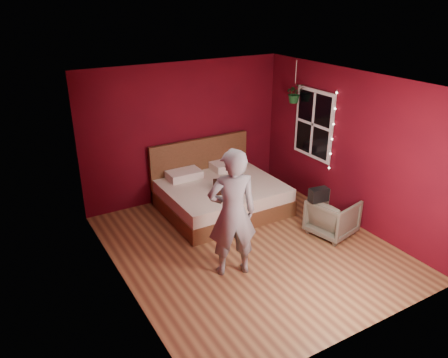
% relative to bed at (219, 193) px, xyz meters
% --- Properties ---
extents(floor, '(4.50, 4.50, 0.00)m').
position_rel_bed_xyz_m(floor, '(-0.26, -1.41, -0.30)').
color(floor, olive).
rests_on(floor, ground).
extents(room_walls, '(4.04, 4.54, 2.62)m').
position_rel_bed_xyz_m(room_walls, '(-0.26, -1.41, 1.38)').
color(room_walls, '#610A15').
rests_on(room_walls, ground).
extents(window, '(0.05, 0.97, 1.27)m').
position_rel_bed_xyz_m(window, '(1.70, -0.51, 1.20)').
color(window, white).
rests_on(window, room_walls).
extents(fairy_lights, '(0.04, 0.04, 1.45)m').
position_rel_bed_xyz_m(fairy_lights, '(1.68, -1.04, 1.20)').
color(fairy_lights, silver).
rests_on(fairy_lights, room_walls).
extents(bed, '(2.08, 1.77, 1.14)m').
position_rel_bed_xyz_m(bed, '(0.00, 0.00, 0.00)').
color(bed, brown).
rests_on(bed, ground).
extents(person, '(0.79, 0.64, 1.88)m').
position_rel_bed_xyz_m(person, '(-0.84, -1.85, 0.64)').
color(person, gray).
rests_on(person, ground).
extents(armchair, '(0.83, 0.82, 0.64)m').
position_rel_bed_xyz_m(armchair, '(1.14, -1.76, 0.02)').
color(armchair, '#635F4E').
rests_on(armchair, ground).
extents(handbag, '(0.33, 0.19, 0.22)m').
position_rel_bed_xyz_m(handbag, '(0.87, -1.68, 0.45)').
color(handbag, black).
rests_on(handbag, armchair).
extents(throw_pillow, '(0.52, 0.52, 0.14)m').
position_rel_bed_xyz_m(throw_pillow, '(-0.06, -0.35, 0.29)').
color(throw_pillow, black).
rests_on(throw_pillow, bed).
extents(hanging_plant, '(0.40, 0.37, 0.78)m').
position_rel_bed_xyz_m(hanging_plant, '(1.56, -0.09, 1.71)').
color(hanging_plant, silver).
rests_on(hanging_plant, room_walls).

